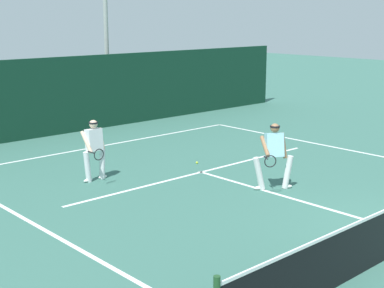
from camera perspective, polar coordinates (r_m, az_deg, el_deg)
The scene contains 8 objects.
court_line_baseline_far at distance 18.93m, azimuth -8.48°, elevation -0.09°, with size 10.50×0.10×0.01m, color white.
court_line_service at distance 15.50m, azimuth 0.94°, elevation -2.84°, with size 8.56×0.10×0.01m, color white.
court_line_centre at distance 13.51m, azimuth 10.08°, elevation -5.43°, with size 0.10×6.40×0.01m, color white.
player_near at distance 13.93m, azimuth 8.25°, elevation -0.94°, with size 1.15×0.83×1.65m.
player_far at distance 14.74m, azimuth -9.80°, elevation -0.36°, with size 0.77×0.84×1.60m.
tennis_ball at distance 16.36m, azimuth 0.50°, elevation -1.89°, with size 0.07×0.07×0.07m, color #D1E033.
back_fence_windscreen at distance 20.88m, azimuth -12.66°, elevation 4.79°, with size 22.03×0.12×2.76m, color #0F3424.
light_pole at distance 23.49m, azimuth -8.72°, elevation 13.42°, with size 0.55×0.44×7.30m.
Camera 1 is at (-10.26, -4.53, 4.19)m, focal length 53.03 mm.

